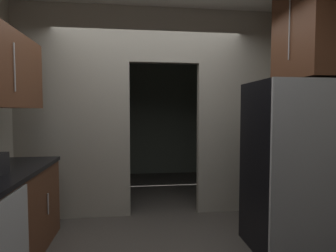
% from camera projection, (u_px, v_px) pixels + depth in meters
% --- Properties ---
extents(kitchen_partition, '(3.50, 0.12, 2.81)m').
position_uv_depth(kitchen_partition, '(146.00, 106.00, 3.70)').
color(kitchen_partition, '#ADA899').
rests_on(kitchen_partition, ground).
extents(adjoining_room_shell, '(3.50, 2.51, 2.81)m').
position_uv_depth(adjoining_room_shell, '(145.00, 112.00, 5.44)').
color(adjoining_room_shell, gray).
rests_on(adjoining_room_shell, ground).
extents(refrigerator, '(0.72, 0.74, 1.73)m').
position_uv_depth(refrigerator, '(287.00, 167.00, 2.77)').
color(refrigerator, black).
rests_on(refrigerator, ground).
extents(dishwasher, '(0.02, 0.56, 0.83)m').
position_uv_depth(dishwasher, '(12.00, 250.00, 2.00)').
color(dishwasher, '#B7BABC').
rests_on(dishwasher, ground).
extents(upper_cabinet_fridgeside, '(0.36, 0.79, 1.04)m').
position_uv_depth(upper_cabinet_fridgeside, '(306.00, 30.00, 2.82)').
color(upper_cabinet_fridgeside, brown).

